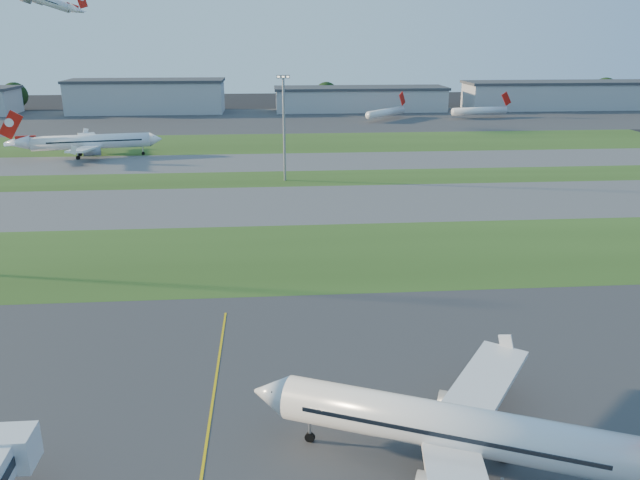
{
  "coord_description": "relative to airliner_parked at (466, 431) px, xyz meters",
  "views": [
    {
      "loc": [
        11.4,
        -46.01,
        35.22
      ],
      "look_at": [
        18.25,
        38.75,
        7.0
      ],
      "focal_mm": 35.0,
      "sensor_mm": 36.0,
      "label": 1
    }
  ],
  "objects": [
    {
      "name": "grass_strip_a",
      "position": [
        -26.88,
        55.47,
        -4.16
      ],
      "size": [
        300.0,
        34.0,
        0.01
      ],
      "primitive_type": "cube",
      "color": "#2A4316",
      "rests_on": "ground"
    },
    {
      "name": "taxiway_a",
      "position": [
        -26.88,
        88.47,
        -4.16
      ],
      "size": [
        300.0,
        32.0,
        0.01
      ],
      "primitive_type": "cube",
      "color": "#515154",
      "rests_on": "ground"
    },
    {
      "name": "tree_mid_east",
      "position": [
        13.12,
        272.47,
        2.65
      ],
      "size": [
        11.55,
        11.55,
        12.6
      ],
      "color": "black",
      "rests_on": "ground"
    },
    {
      "name": "tree_far_east",
      "position": [
        158.12,
        274.47,
        3.3
      ],
      "size": [
        12.65,
        12.65,
        13.8
      ],
      "color": "black",
      "rests_on": "ground"
    },
    {
      "name": "grass_strip_c",
      "position": [
        -26.88,
        168.47,
        -4.16
      ],
      "size": [
        300.0,
        40.0,
        0.01
      ],
      "primitive_type": "cube",
      "color": "#2A4316",
      "rests_on": "ground"
    },
    {
      "name": "airliner_parked",
      "position": [
        0.0,
        0.0,
        0.0
      ],
      "size": [
        35.74,
        30.38,
        11.85
      ],
      "rotation": [
        0.0,
        0.0,
        -0.4
      ],
      "color": "white",
      "rests_on": "ground"
    },
    {
      "name": "tree_west",
      "position": [
        -136.88,
        273.47,
        2.98
      ],
      "size": [
        12.1,
        12.1,
        13.2
      ],
      "color": "black",
      "rests_on": "ground"
    },
    {
      "name": "airliner_taxiing",
      "position": [
        -68.73,
        147.08,
        0.4
      ],
      "size": [
        41.38,
        34.82,
        12.99
      ],
      "rotation": [
        0.0,
        0.0,
        3.31
      ],
      "color": "white",
      "rests_on": "ground"
    },
    {
      "name": "grass_strip_b",
      "position": [
        -26.88,
        113.47,
        -4.16
      ],
      "size": [
        300.0,
        18.0,
        0.01
      ],
      "primitive_type": "cube",
      "color": "#2A4316",
      "rests_on": "ground"
    },
    {
      "name": "tree_east",
      "position": [
        88.12,
        270.47,
        2.0
      ],
      "size": [
        10.45,
        10.45,
        11.4
      ],
      "color": "black",
      "rests_on": "ground"
    },
    {
      "name": "hangar_far_east",
      "position": [
        128.12,
        258.47,
        2.48
      ],
      "size": [
        96.9,
        23.0,
        13.2
      ],
      "color": "#919498",
      "rests_on": "ground"
    },
    {
      "name": "hangar_east",
      "position": [
        28.12,
        258.47,
        1.48
      ],
      "size": [
        81.6,
        23.0,
        11.2
      ],
      "color": "#919498",
      "rests_on": "ground"
    },
    {
      "name": "light_mast_centre",
      "position": [
        -11.88,
        111.47,
        10.65
      ],
      "size": [
        3.2,
        0.7,
        25.8
      ],
      "color": "gray",
      "rests_on": "ground"
    },
    {
      "name": "hangar_west",
      "position": [
        -71.88,
        258.47,
        3.48
      ],
      "size": [
        71.4,
        23.0,
        15.2
      ],
      "color": "#919498",
      "rests_on": "ground"
    },
    {
      "name": "mini_jet_near",
      "position": [
        34.38,
        223.98,
        -0.88
      ],
      "size": [
        20.9,
        21.98,
        9.48
      ],
      "rotation": [
        0.0,
        0.0,
        0.81
      ],
      "color": "white",
      "rests_on": "ground"
    },
    {
      "name": "apron_near",
      "position": [
        -26.88,
        3.47,
        -4.16
      ],
      "size": [
        300.0,
        70.0,
        0.01
      ],
      "primitive_type": "cube",
      "color": "#333335",
      "rests_on": "ground"
    },
    {
      "name": "taxiway_b",
      "position": [
        -26.88,
        135.47,
        -4.16
      ],
      "size": [
        300.0,
        26.0,
        0.01
      ],
      "primitive_type": "cube",
      "color": "#515154",
      "rests_on": "ground"
    },
    {
      "name": "yellow_line",
      "position": [
        -21.88,
        3.47,
        -4.16
      ],
      "size": [
        0.25,
        60.0,
        0.02
      ],
      "primitive_type": "cube",
      "color": "gold",
      "rests_on": "ground"
    },
    {
      "name": "ground",
      "position": [
        -26.88,
        3.47,
        -4.16
      ],
      "size": [
        700.0,
        700.0,
        0.0
      ],
      "primitive_type": "plane",
      "color": "black",
      "rests_on": "ground"
    },
    {
      "name": "tree_mid_west",
      "position": [
        -46.88,
        269.47,
        1.67
      ],
      "size": [
        9.9,
        9.9,
        10.8
      ],
      "color": "black",
      "rests_on": "ground"
    },
    {
      "name": "apron_far",
      "position": [
        -26.88,
        228.47,
        -4.16
      ],
      "size": [
        400.0,
        80.0,
        0.01
      ],
      "primitive_type": "cube",
      "color": "#333335",
      "rests_on": "ground"
    },
    {
      "name": "mini_jet_far",
      "position": [
        76.22,
        226.45,
        -0.88
      ],
      "size": [
        28.28,
        8.82,
        9.48
      ],
      "rotation": [
        0.0,
        0.0,
        0.22
      ],
      "color": "white",
      "rests_on": "ground"
    }
  ]
}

